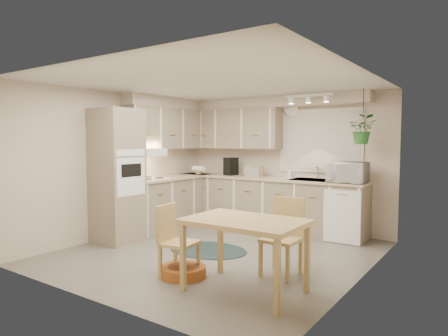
{
  "coord_description": "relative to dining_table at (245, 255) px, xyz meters",
  "views": [
    {
      "loc": [
        3.27,
        -4.56,
        1.61
      ],
      "look_at": [
        -0.26,
        0.55,
        1.18
      ],
      "focal_mm": 32.0,
      "sensor_mm": 36.0,
      "label": 1
    }
  ],
  "objects": [
    {
      "name": "floor",
      "position": [
        -1.09,
        1.02,
        -0.39
      ],
      "size": [
        4.2,
        4.2,
        0.0
      ],
      "primitive_type": "plane",
      "color": "#615F56",
      "rests_on": "ground"
    },
    {
      "name": "ceiling",
      "position": [
        -1.09,
        1.02,
        2.01
      ],
      "size": [
        4.2,
        4.2,
        0.0
      ],
      "primitive_type": "plane",
      "color": "silver",
      "rests_on": "wall_back"
    },
    {
      "name": "wall_back",
      "position": [
        -1.09,
        3.12,
        0.81
      ],
      "size": [
        4.0,
        0.04,
        2.4
      ],
      "primitive_type": "cube",
      "color": "beige",
      "rests_on": "floor"
    },
    {
      "name": "wall_front",
      "position": [
        -1.09,
        -1.08,
        0.81
      ],
      "size": [
        4.0,
        0.04,
        2.4
      ],
      "primitive_type": "cube",
      "color": "beige",
      "rests_on": "floor"
    },
    {
      "name": "wall_left",
      "position": [
        -3.09,
        1.02,
        0.81
      ],
      "size": [
        0.04,
        4.2,
        2.4
      ],
      "primitive_type": "cube",
      "color": "beige",
      "rests_on": "floor"
    },
    {
      "name": "wall_right",
      "position": [
        0.91,
        1.02,
        0.81
      ],
      "size": [
        0.04,
        4.2,
        2.4
      ],
      "primitive_type": "cube",
      "color": "beige",
      "rests_on": "floor"
    },
    {
      "name": "base_cab_left",
      "position": [
        -2.79,
        1.89,
        0.06
      ],
      "size": [
        0.6,
        1.85,
        0.9
      ],
      "primitive_type": "cube",
      "color": "gray",
      "rests_on": "floor"
    },
    {
      "name": "base_cab_back",
      "position": [
        -1.29,
        2.82,
        0.06
      ],
      "size": [
        3.6,
        0.6,
        0.9
      ],
      "primitive_type": "cube",
      "color": "gray",
      "rests_on": "floor"
    },
    {
      "name": "counter_left",
      "position": [
        -2.78,
        1.89,
        0.53
      ],
      "size": [
        0.64,
        1.89,
        0.04
      ],
      "primitive_type": "cube",
      "color": "tan",
      "rests_on": "base_cab_left"
    },
    {
      "name": "counter_back",
      "position": [
        -1.29,
        2.81,
        0.53
      ],
      "size": [
        3.64,
        0.64,
        0.04
      ],
      "primitive_type": "cube",
      "color": "tan",
      "rests_on": "base_cab_back"
    },
    {
      "name": "oven_stack",
      "position": [
        -2.76,
        0.64,
        0.66
      ],
      "size": [
        0.65,
        0.65,
        2.1
      ],
      "primitive_type": "cube",
      "color": "gray",
      "rests_on": "floor"
    },
    {
      "name": "wall_oven_face",
      "position": [
        -2.44,
        0.64,
        0.66
      ],
      "size": [
        0.02,
        0.56,
        0.58
      ],
      "primitive_type": "cube",
      "color": "white",
      "rests_on": "oven_stack"
    },
    {
      "name": "upper_cab_left",
      "position": [
        -2.91,
        2.02,
        1.44
      ],
      "size": [
        0.35,
        2.0,
        0.75
      ],
      "primitive_type": "cube",
      "color": "gray",
      "rests_on": "wall_left"
    },
    {
      "name": "upper_cab_back",
      "position": [
        -2.09,
        2.94,
        1.44
      ],
      "size": [
        2.0,
        0.35,
        0.75
      ],
      "primitive_type": "cube",
      "color": "gray",
      "rests_on": "wall_back"
    },
    {
      "name": "soffit_left",
      "position": [
        -2.94,
        2.02,
        1.91
      ],
      "size": [
        0.3,
        2.0,
        0.2
      ],
      "primitive_type": "cube",
      "color": "beige",
      "rests_on": "wall_left"
    },
    {
      "name": "soffit_back",
      "position": [
        -1.29,
        2.97,
        1.91
      ],
      "size": [
        3.6,
        0.3,
        0.2
      ],
      "primitive_type": "cube",
      "color": "beige",
      "rests_on": "wall_back"
    },
    {
      "name": "cooktop",
      "position": [
        -2.77,
        1.32,
        0.56
      ],
      "size": [
        0.52,
        0.58,
        0.02
      ],
      "primitive_type": "cube",
      "color": "white",
      "rests_on": "counter_left"
    },
    {
      "name": "range_hood",
      "position": [
        -2.79,
        1.32,
        1.01
      ],
      "size": [
        0.4,
        0.6,
        0.14
      ],
      "primitive_type": "cube",
      "color": "white",
      "rests_on": "upper_cab_left"
    },
    {
      "name": "window_blinds",
      "position": [
        -0.39,
        3.09,
        1.21
      ],
      "size": [
        1.4,
        0.02,
        1.0
      ],
      "primitive_type": "cube",
      "color": "silver",
      "rests_on": "wall_back"
    },
    {
      "name": "window_frame",
      "position": [
        -0.39,
        3.1,
        1.21
      ],
      "size": [
        1.5,
        0.02,
        1.1
      ],
      "primitive_type": "cube",
      "color": "silver",
      "rests_on": "wall_back"
    },
    {
      "name": "sink",
      "position": [
        -0.39,
        2.82,
        0.51
      ],
      "size": [
        0.7,
        0.48,
        0.1
      ],
      "primitive_type": "cube",
      "color": "#A2A5A9",
      "rests_on": "counter_back"
    },
    {
      "name": "dishwasher_front",
      "position": [
        0.21,
        2.51,
        0.04
      ],
      "size": [
        0.58,
        0.02,
        0.83
      ],
      "primitive_type": "cube",
      "color": "white",
      "rests_on": "base_cab_back"
    },
    {
      "name": "track_light_bar",
      "position": [
        -0.39,
        2.57,
        1.94
      ],
      "size": [
        0.8,
        0.04,
        0.04
      ],
      "primitive_type": "cube",
      "color": "white",
      "rests_on": "ceiling"
    },
    {
      "name": "wall_clock",
      "position": [
        -0.94,
        3.09,
        1.79
      ],
      "size": [
        0.3,
        0.03,
        0.3
      ],
      "primitive_type": "cylinder",
      "rotation": [
        1.57,
        0.0,
        0.0
      ],
      "color": "gold",
      "rests_on": "wall_back"
    },
    {
      "name": "dining_table",
      "position": [
        0.0,
        0.0,
        0.0
      ],
      "size": [
        1.24,
        0.84,
        0.78
      ],
      "primitive_type": "cube",
      "rotation": [
        0.0,
        0.0,
        0.01
      ],
      "color": "tan",
      "rests_on": "floor"
    },
    {
      "name": "chair_left",
      "position": [
        -0.88,
        -0.04,
        0.04
      ],
      "size": [
        0.45,
        0.45,
        0.85
      ],
      "primitive_type": "cube",
      "rotation": [
        0.0,
        0.0,
        -1.42
      ],
      "color": "tan",
      "rests_on": "floor"
    },
    {
      "name": "chair_back",
      "position": [
        0.09,
        0.67,
        0.07
      ],
      "size": [
        0.43,
        0.43,
        0.92
      ],
      "primitive_type": "cube",
      "rotation": [
        0.0,
        0.0,
        3.13
      ],
      "color": "tan",
      "rests_on": "floor"
    },
    {
      "name": "braided_rug",
      "position": [
        -1.27,
        1.04,
        -0.38
      ],
      "size": [
        1.28,
        1.01,
        0.01
      ],
      "primitive_type": "ellipsoid",
      "rotation": [
        0.0,
        0.0,
        0.1
      ],
      "color": "black",
      "rests_on": "floor"
    },
    {
      "name": "pet_bed",
      "position": [
        -0.84,
        -0.02,
        -0.33
      ],
      "size": [
        0.65,
        0.65,
        0.12
      ],
      "primitive_type": "cylinder",
      "rotation": [
        0.0,
        0.0,
        0.22
      ],
      "color": "#A14D20",
      "rests_on": "floor"
    },
    {
      "name": "microwave",
      "position": [
        0.22,
        2.72,
        0.75
      ],
      "size": [
        0.59,
        0.33,
        0.4
      ],
      "primitive_type": "imported",
      "rotation": [
        0.0,
        0.0,
        0.0
      ],
      "color": "white",
      "rests_on": "counter_back"
    },
    {
      "name": "soap_bottle",
      "position": [
        -0.88,
        2.97,
        0.59
      ],
      "size": [
        0.09,
        0.18,
        0.08
      ],
      "primitive_type": "imported",
      "rotation": [
        0.0,
        0.0,
        -0.07
      ],
      "color": "white",
      "rests_on": "counter_back"
    },
    {
      "name": "hanging_plant",
      "position": [
        0.44,
        2.72,
        1.34
      ],
      "size": [
        0.45,
        0.49,
        0.35
      ],
      "primitive_type": "imported",
      "rotation": [
        0.0,
        0.0,
        0.12
      ],
      "color": "#276229",
      "rests_on": "ceiling"
    },
    {
      "name": "coffee_maker",
      "position": [
        -2.06,
        2.82,
        0.72
      ],
      "size": [
        0.24,
        0.27,
        0.34
      ],
      "primitive_type": "cube",
      "rotation": [
        0.0,
        0.0,
        -0.24
      ],
      "color": "black",
      "rests_on": "counter_back"
    },
    {
      "name": "toaster",
      "position": [
        -1.55,
        2.84,
        0.64
      ],
      "size": [
        0.31,
        0.18,
        0.18
      ],
      "primitive_type": "cube",
      "rotation": [
        0.0,
        0.0,
        0.03
      ],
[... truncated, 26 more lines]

